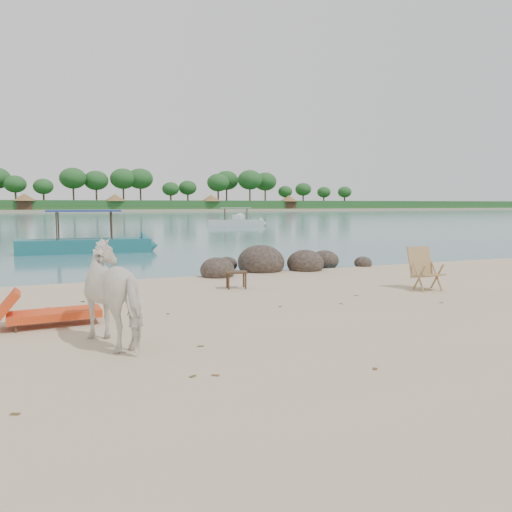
{
  "coord_description": "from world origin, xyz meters",
  "views": [
    {
      "loc": [
        -3.52,
        -8.21,
        2.16
      ],
      "look_at": [
        0.74,
        2.0,
        1.0
      ],
      "focal_mm": 35.0,
      "sensor_mm": 36.0,
      "label": 1
    }
  ],
  "objects_px": {
    "cow": "(119,294)",
    "lounge_chair": "(55,311)",
    "deck_chair": "(428,270)",
    "boat_near": "(84,217)",
    "side_table": "(236,281)",
    "boulders": "(275,264)"
  },
  "relations": [
    {
      "from": "boulders",
      "to": "deck_chair",
      "type": "height_order",
      "value": "deck_chair"
    },
    {
      "from": "cow",
      "to": "deck_chair",
      "type": "relative_size",
      "value": 1.76
    },
    {
      "from": "boulders",
      "to": "cow",
      "type": "xyz_separation_m",
      "value": [
        -5.75,
        -6.8,
        0.58
      ]
    },
    {
      "from": "side_table",
      "to": "deck_chair",
      "type": "relative_size",
      "value": 0.51
    },
    {
      "from": "side_table",
      "to": "deck_chair",
      "type": "xyz_separation_m",
      "value": [
        4.3,
        -2.04,
        0.31
      ]
    },
    {
      "from": "lounge_chair",
      "to": "deck_chair",
      "type": "bearing_deg",
      "value": -0.67
    },
    {
      "from": "side_table",
      "to": "deck_chair",
      "type": "bearing_deg",
      "value": -15.32
    },
    {
      "from": "boat_near",
      "to": "boulders",
      "type": "bearing_deg",
      "value": -55.99
    },
    {
      "from": "lounge_chair",
      "to": "boat_near",
      "type": "relative_size",
      "value": 0.3
    },
    {
      "from": "boulders",
      "to": "cow",
      "type": "relative_size",
      "value": 3.32
    },
    {
      "from": "boulders",
      "to": "side_table",
      "type": "xyz_separation_m",
      "value": [
        -2.39,
        -2.87,
        0.0
      ]
    },
    {
      "from": "boat_near",
      "to": "cow",
      "type": "bearing_deg",
      "value": -87.53
    },
    {
      "from": "deck_chair",
      "to": "boulders",
      "type": "bearing_deg",
      "value": 118.09
    },
    {
      "from": "lounge_chair",
      "to": "deck_chair",
      "type": "xyz_separation_m",
      "value": [
        8.58,
        0.31,
        0.24
      ]
    },
    {
      "from": "side_table",
      "to": "boat_near",
      "type": "relative_size",
      "value": 0.08
    },
    {
      "from": "cow",
      "to": "side_table",
      "type": "distance_m",
      "value": 5.21
    },
    {
      "from": "lounge_chair",
      "to": "boat_near",
      "type": "bearing_deg",
      "value": 81.4
    },
    {
      "from": "cow",
      "to": "lounge_chair",
      "type": "bearing_deg",
      "value": -80.55
    },
    {
      "from": "side_table",
      "to": "cow",
      "type": "bearing_deg",
      "value": -120.46
    },
    {
      "from": "cow",
      "to": "deck_chair",
      "type": "bearing_deg",
      "value": 173.17
    },
    {
      "from": "cow",
      "to": "lounge_chair",
      "type": "relative_size",
      "value": 0.97
    },
    {
      "from": "cow",
      "to": "lounge_chair",
      "type": "distance_m",
      "value": 1.9
    }
  ]
}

